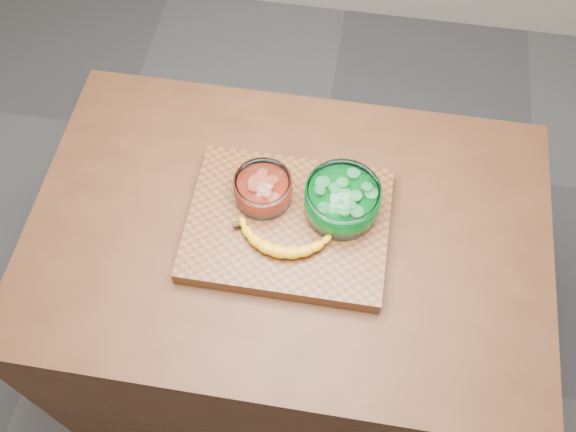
# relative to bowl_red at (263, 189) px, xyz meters

# --- Properties ---
(ground) EXTENTS (3.50, 3.50, 0.00)m
(ground) POSITION_rel_bowl_red_xyz_m (0.07, -0.05, -0.97)
(ground) COLOR #55555A
(ground) RESTS_ON ground
(counter) EXTENTS (1.20, 0.80, 0.90)m
(counter) POSITION_rel_bowl_red_xyz_m (0.07, -0.05, -0.52)
(counter) COLOR #4F2B17
(counter) RESTS_ON ground
(cutting_board) EXTENTS (0.45, 0.35, 0.04)m
(cutting_board) POSITION_rel_bowl_red_xyz_m (0.07, -0.05, -0.05)
(cutting_board) COLOR brown
(cutting_board) RESTS_ON counter
(bowl_red) EXTENTS (0.13, 0.13, 0.06)m
(bowl_red) POSITION_rel_bowl_red_xyz_m (0.00, 0.00, 0.00)
(bowl_red) COLOR white
(bowl_red) RESTS_ON cutting_board
(bowl_green) EXTENTS (0.17, 0.17, 0.08)m
(bowl_green) POSITION_rel_bowl_red_xyz_m (0.18, -0.01, 0.01)
(bowl_green) COLOR white
(bowl_green) RESTS_ON cutting_board
(banana) EXTENTS (0.24, 0.11, 0.03)m
(banana) POSITION_rel_bowl_red_xyz_m (0.06, -0.11, -0.01)
(banana) COLOR gold
(banana) RESTS_ON cutting_board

